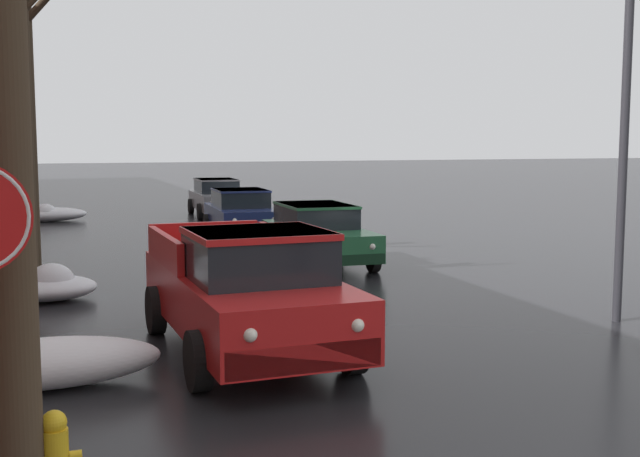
{
  "coord_description": "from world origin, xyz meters",
  "views": [
    {
      "loc": [
        -4.09,
        -4.3,
        2.9
      ],
      "look_at": [
        0.61,
        8.95,
        1.33
      ],
      "focal_mm": 44.54,
      "sensor_mm": 36.0,
      "label": 1
    }
  ],
  "objects_px": {
    "pickup_truck_red_approaching_near_lane": "(246,290)",
    "fire_hydrant": "(55,452)",
    "sedan_green_parked_kerbside_close": "(317,233)",
    "sedan_grey_parked_far_down_block": "(217,196)",
    "sedan_darkblue_parked_kerbside_mid": "(241,212)",
    "bare_tree_mid_block": "(26,99)",
    "bare_tree_second_along_sidewalk": "(20,88)",
    "street_lamp_post": "(626,89)"
  },
  "relations": [
    {
      "from": "pickup_truck_red_approaching_near_lane",
      "to": "sedan_green_parked_kerbside_close",
      "type": "height_order",
      "value": "pickup_truck_red_approaching_near_lane"
    },
    {
      "from": "street_lamp_post",
      "to": "pickup_truck_red_approaching_near_lane",
      "type": "bearing_deg",
      "value": 179.14
    },
    {
      "from": "sedan_darkblue_parked_kerbside_mid",
      "to": "fire_hydrant",
      "type": "bearing_deg",
      "value": -108.85
    },
    {
      "from": "pickup_truck_red_approaching_near_lane",
      "to": "bare_tree_mid_block",
      "type": "bearing_deg",
      "value": 107.28
    },
    {
      "from": "sedan_green_parked_kerbside_close",
      "to": "sedan_darkblue_parked_kerbside_mid",
      "type": "relative_size",
      "value": 1.07
    },
    {
      "from": "bare_tree_second_along_sidewalk",
      "to": "street_lamp_post",
      "type": "relative_size",
      "value": 1.1
    },
    {
      "from": "sedan_darkblue_parked_kerbside_mid",
      "to": "fire_hydrant",
      "type": "distance_m",
      "value": 17.58
    },
    {
      "from": "sedan_green_parked_kerbside_close",
      "to": "sedan_grey_parked_far_down_block",
      "type": "height_order",
      "value": "same"
    },
    {
      "from": "pickup_truck_red_approaching_near_lane",
      "to": "fire_hydrant",
      "type": "xyz_separation_m",
      "value": [
        -2.55,
        -3.67,
        -0.52
      ]
    },
    {
      "from": "fire_hydrant",
      "to": "street_lamp_post",
      "type": "relative_size",
      "value": 0.11
    },
    {
      "from": "street_lamp_post",
      "to": "bare_tree_mid_block",
      "type": "bearing_deg",
      "value": 134.39
    },
    {
      "from": "sedan_green_parked_kerbside_close",
      "to": "fire_hydrant",
      "type": "relative_size",
      "value": 5.98
    },
    {
      "from": "bare_tree_mid_block",
      "to": "street_lamp_post",
      "type": "distance_m",
      "value": 12.7
    },
    {
      "from": "pickup_truck_red_approaching_near_lane",
      "to": "sedan_grey_parked_far_down_block",
      "type": "distance_m",
      "value": 19.9
    },
    {
      "from": "fire_hydrant",
      "to": "sedan_grey_parked_far_down_block",
      "type": "bearing_deg",
      "value": 74.68
    },
    {
      "from": "bare_tree_mid_block",
      "to": "fire_hydrant",
      "type": "height_order",
      "value": "bare_tree_mid_block"
    },
    {
      "from": "fire_hydrant",
      "to": "street_lamp_post",
      "type": "xyz_separation_m",
      "value": [
        8.64,
        3.58,
        3.34
      ]
    },
    {
      "from": "fire_hydrant",
      "to": "street_lamp_post",
      "type": "bearing_deg",
      "value": 22.5
    },
    {
      "from": "sedan_darkblue_parked_kerbside_mid",
      "to": "fire_hydrant",
      "type": "relative_size",
      "value": 5.58
    },
    {
      "from": "bare_tree_second_along_sidewalk",
      "to": "pickup_truck_red_approaching_near_lane",
      "type": "distance_m",
      "value": 6.58
    },
    {
      "from": "sedan_darkblue_parked_kerbside_mid",
      "to": "sedan_grey_parked_far_down_block",
      "type": "height_order",
      "value": "same"
    },
    {
      "from": "bare_tree_mid_block",
      "to": "fire_hydrant",
      "type": "bearing_deg",
      "value": -88.88
    },
    {
      "from": "bare_tree_mid_block",
      "to": "fire_hydrant",
      "type": "relative_size",
      "value": 10.17
    },
    {
      "from": "fire_hydrant",
      "to": "sedan_darkblue_parked_kerbside_mid",
      "type": "bearing_deg",
      "value": 71.15
    },
    {
      "from": "bare_tree_second_along_sidewalk",
      "to": "sedan_darkblue_parked_kerbside_mid",
      "type": "xyz_separation_m",
      "value": [
        5.98,
        7.82,
        -3.09
      ]
    },
    {
      "from": "sedan_grey_parked_far_down_block",
      "to": "bare_tree_second_along_sidewalk",
      "type": "bearing_deg",
      "value": -114.83
    },
    {
      "from": "sedan_grey_parked_far_down_block",
      "to": "sedan_darkblue_parked_kerbside_mid",
      "type": "bearing_deg",
      "value": -95.88
    },
    {
      "from": "bare_tree_second_along_sidewalk",
      "to": "bare_tree_mid_block",
      "type": "distance_m",
      "value": 3.84
    },
    {
      "from": "sedan_green_parked_kerbside_close",
      "to": "bare_tree_mid_block",
      "type": "bearing_deg",
      "value": 162.1
    },
    {
      "from": "bare_tree_second_along_sidewalk",
      "to": "sedan_grey_parked_far_down_block",
      "type": "bearing_deg",
      "value": 65.17
    },
    {
      "from": "pickup_truck_red_approaching_near_lane",
      "to": "sedan_green_parked_kerbside_close",
      "type": "xyz_separation_m",
      "value": [
        3.46,
        6.96,
        -0.13
      ]
    },
    {
      "from": "bare_tree_mid_block",
      "to": "sedan_darkblue_parked_kerbside_mid",
      "type": "bearing_deg",
      "value": 33.88
    },
    {
      "from": "sedan_darkblue_parked_kerbside_mid",
      "to": "street_lamp_post",
      "type": "bearing_deg",
      "value": -77.24
    },
    {
      "from": "pickup_truck_red_approaching_near_lane",
      "to": "sedan_darkblue_parked_kerbside_mid",
      "type": "xyz_separation_m",
      "value": [
        3.13,
        12.96,
        -0.13
      ]
    },
    {
      "from": "pickup_truck_red_approaching_near_lane",
      "to": "street_lamp_post",
      "type": "bearing_deg",
      "value": -0.86
    },
    {
      "from": "bare_tree_mid_block",
      "to": "fire_hydrant",
      "type": "distance_m",
      "value": 13.12
    },
    {
      "from": "street_lamp_post",
      "to": "sedan_darkblue_parked_kerbside_mid",
      "type": "bearing_deg",
      "value": 102.76
    },
    {
      "from": "bare_tree_second_along_sidewalk",
      "to": "fire_hydrant",
      "type": "bearing_deg",
      "value": -88.05
    },
    {
      "from": "street_lamp_post",
      "to": "bare_tree_second_along_sidewalk",
      "type": "bearing_deg",
      "value": 149.62
    },
    {
      "from": "bare_tree_second_along_sidewalk",
      "to": "bare_tree_mid_block",
      "type": "height_order",
      "value": "bare_tree_second_along_sidewalk"
    },
    {
      "from": "bare_tree_mid_block",
      "to": "sedan_grey_parked_far_down_block",
      "type": "xyz_separation_m",
      "value": [
        6.6,
        10.55,
        -3.07
      ]
    },
    {
      "from": "sedan_green_parked_kerbside_close",
      "to": "bare_tree_second_along_sidewalk",
      "type": "bearing_deg",
      "value": -163.94
    }
  ]
}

